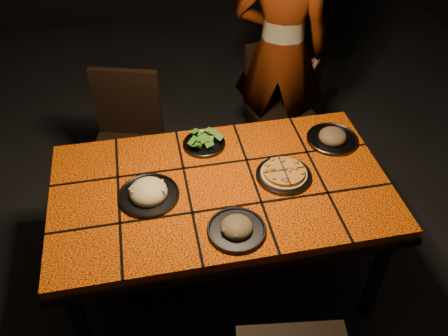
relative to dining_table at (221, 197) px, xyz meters
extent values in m
cube|color=black|center=(0.00, 0.00, -0.69)|extent=(6.00, 7.00, 0.04)
cube|color=#FF5908|center=(0.00, 0.00, 0.05)|extent=(1.60, 0.90, 0.05)
cube|color=black|center=(0.00, 0.00, 0.01)|extent=(1.62, 0.92, 0.04)
cylinder|color=black|center=(-0.72, -0.37, -0.34)|extent=(0.07, 0.07, 0.66)
cylinder|color=black|center=(0.72, -0.37, -0.34)|extent=(0.07, 0.07, 0.66)
cylinder|color=black|center=(-0.72, 0.37, -0.34)|extent=(0.07, 0.07, 0.66)
cylinder|color=black|center=(0.72, 0.37, -0.34)|extent=(0.07, 0.07, 0.66)
cube|color=black|center=(-0.47, 0.71, -0.23)|extent=(0.51, 0.51, 0.04)
cube|color=black|center=(-0.41, 0.88, 0.01)|extent=(0.40, 0.16, 0.45)
cylinder|color=black|center=(-0.67, 0.60, -0.46)|extent=(0.04, 0.04, 0.42)
cylinder|color=black|center=(-0.35, 0.50, -0.46)|extent=(0.04, 0.04, 0.42)
cylinder|color=black|center=(-0.58, 0.91, -0.46)|extent=(0.04, 0.04, 0.42)
cylinder|color=black|center=(-0.26, 0.82, -0.46)|extent=(0.04, 0.04, 0.42)
cube|color=black|center=(0.61, 0.98, -0.25)|extent=(0.46, 0.46, 0.04)
cube|color=black|center=(0.57, 1.15, -0.02)|extent=(0.39, 0.12, 0.43)
cylinder|color=black|center=(0.48, 0.79, -0.47)|extent=(0.03, 0.03, 0.40)
cylinder|color=black|center=(0.79, 0.86, -0.47)|extent=(0.03, 0.03, 0.40)
cylinder|color=black|center=(0.42, 1.10, -0.47)|extent=(0.03, 0.03, 0.40)
cylinder|color=black|center=(0.73, 1.17, -0.47)|extent=(0.03, 0.03, 0.40)
imported|color=brown|center=(0.59, 1.05, 0.16)|extent=(0.71, 0.59, 1.67)
cylinder|color=#333237|center=(0.31, 0.00, 0.08)|extent=(0.27, 0.27, 0.01)
torus|color=#333237|center=(0.31, 0.00, 0.09)|extent=(0.27, 0.27, 0.01)
cylinder|color=tan|center=(0.31, 0.00, 0.10)|extent=(0.23, 0.23, 0.01)
cylinder|color=gold|center=(0.31, 0.00, 0.11)|extent=(0.20, 0.20, 0.02)
cylinder|color=#333237|center=(-0.34, -0.01, 0.08)|extent=(0.28, 0.28, 0.01)
torus|color=#333237|center=(-0.34, -0.01, 0.09)|extent=(0.28, 0.28, 0.01)
ellipsoid|color=beige|center=(-0.34, -0.01, 0.11)|extent=(0.17, 0.17, 0.09)
cylinder|color=#333237|center=(-0.03, 0.31, 0.08)|extent=(0.22, 0.22, 0.01)
torus|color=#333237|center=(-0.03, 0.31, 0.09)|extent=(0.22, 0.22, 0.01)
cylinder|color=#333237|center=(0.01, -0.29, 0.08)|extent=(0.26, 0.26, 0.01)
torus|color=#333237|center=(0.01, -0.29, 0.09)|extent=(0.26, 0.26, 0.01)
ellipsoid|color=brown|center=(0.01, -0.29, 0.11)|extent=(0.15, 0.15, 0.08)
cylinder|color=#333237|center=(0.64, 0.22, 0.08)|extent=(0.27, 0.27, 0.01)
torus|color=#333237|center=(0.64, 0.22, 0.09)|extent=(0.27, 0.27, 0.01)
ellipsoid|color=brown|center=(0.64, 0.22, 0.11)|extent=(0.16, 0.16, 0.09)
camera|label=1|loc=(-0.30, -1.59, 1.65)|focal=38.00mm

